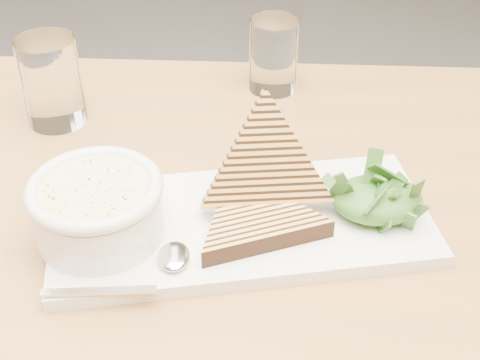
{
  "coord_description": "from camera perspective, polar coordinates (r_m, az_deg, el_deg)",
  "views": [
    {
      "loc": [
        0.07,
        -0.57,
        1.24
      ],
      "look_at": [
        0.11,
        -0.02,
        0.83
      ],
      "focal_mm": 50.0,
      "sensor_mm": 36.0,
      "label": 1
    }
  ],
  "objects": [
    {
      "name": "arugula_pile",
      "position": [
        0.7,
        11.74,
        -1.06
      ],
      "size": [
        0.11,
        0.1,
        0.05
      ],
      "primitive_type": null,
      "color": "#3D7025",
      "rests_on": "platter"
    },
    {
      "name": "soup_bowl",
      "position": [
        0.67,
        -11.96,
        -2.85
      ],
      "size": [
        0.13,
        0.13,
        0.05
      ],
      "primitive_type": "cylinder",
      "color": "white",
      "rests_on": "platter"
    },
    {
      "name": "soup",
      "position": [
        0.65,
        -12.29,
        -0.83
      ],
      "size": [
        0.11,
        0.11,
        0.01
      ],
      "primitive_type": "cylinder",
      "color": "beige",
      "rests_on": "soup_bowl"
    },
    {
      "name": "bowl_rim",
      "position": [
        0.65,
        -12.31,
        -0.69
      ],
      "size": [
        0.13,
        0.13,
        0.01
      ],
      "primitive_type": "torus",
      "color": "white",
      "rests_on": "soup_bowl"
    },
    {
      "name": "sandwich_flat",
      "position": [
        0.67,
        1.32,
        -3.39
      ],
      "size": [
        0.19,
        0.19,
        0.02
      ],
      "primitive_type": null,
      "rotation": [
        0.0,
        0.0,
        0.25
      ],
      "color": "tan",
      "rests_on": "platter"
    },
    {
      "name": "spoon_handle",
      "position": [
        0.62,
        -11.96,
        -9.26
      ],
      "size": [
        0.1,
        0.01,
        0.0
      ],
      "primitive_type": "cube",
      "rotation": [
        0.0,
        0.0,
        -0.04
      ],
      "color": "silver",
      "rests_on": "platter"
    },
    {
      "name": "glass_near",
      "position": [
        0.88,
        -15.78,
        8.08
      ],
      "size": [
        0.07,
        0.07,
        0.11
      ],
      "primitive_type": "cylinder",
      "color": "white",
      "rests_on": "table_top"
    },
    {
      "name": "platter",
      "position": [
        0.7,
        0.14,
        -3.76
      ],
      "size": [
        0.4,
        0.2,
        0.02
      ],
      "primitive_type": "cube",
      "rotation": [
        0.0,
        0.0,
        0.07
      ],
      "color": "white",
      "rests_on": "table_top"
    },
    {
      "name": "spoon_bowl",
      "position": [
        0.64,
        -5.65,
        -6.49
      ],
      "size": [
        0.03,
        0.04,
        0.01
      ],
      "primitive_type": "ellipsoid",
      "rotation": [
        0.0,
        0.0,
        -0.04
      ],
      "color": "silver",
      "rests_on": "platter"
    },
    {
      "name": "glass_far",
      "position": [
        0.93,
        2.87,
        10.6
      ],
      "size": [
        0.07,
        0.07,
        0.1
      ],
      "primitive_type": "cylinder",
      "color": "white",
      "rests_on": "table_top"
    },
    {
      "name": "table_top",
      "position": [
        0.71,
        -9.31,
        -6.46
      ],
      "size": [
        1.31,
        0.97,
        0.04
      ],
      "primitive_type": "cube",
      "rotation": [
        0.0,
        0.0,
        -0.14
      ],
      "color": "olive",
      "rests_on": "ground"
    },
    {
      "name": "sandwich_lean",
      "position": [
        0.68,
        2.29,
        1.28
      ],
      "size": [
        0.16,
        0.14,
        0.18
      ],
      "primitive_type": null,
      "rotation": [
        1.17,
        0.0,
        -0.01
      ],
      "color": "tan",
      "rests_on": "sandwich_flat"
    },
    {
      "name": "salad_base",
      "position": [
        0.7,
        11.65,
        -1.63
      ],
      "size": [
        0.09,
        0.07,
        0.04
      ],
      "primitive_type": "ellipsoid",
      "color": "#224C1A",
      "rests_on": "platter"
    },
    {
      "name": "table_leg_br",
      "position": [
        1.32,
        18.25,
        -6.39
      ],
      "size": [
        0.06,
        0.06,
        0.74
      ],
      "primitive_type": "cylinder",
      "color": "olive",
      "rests_on": "ground"
    }
  ]
}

